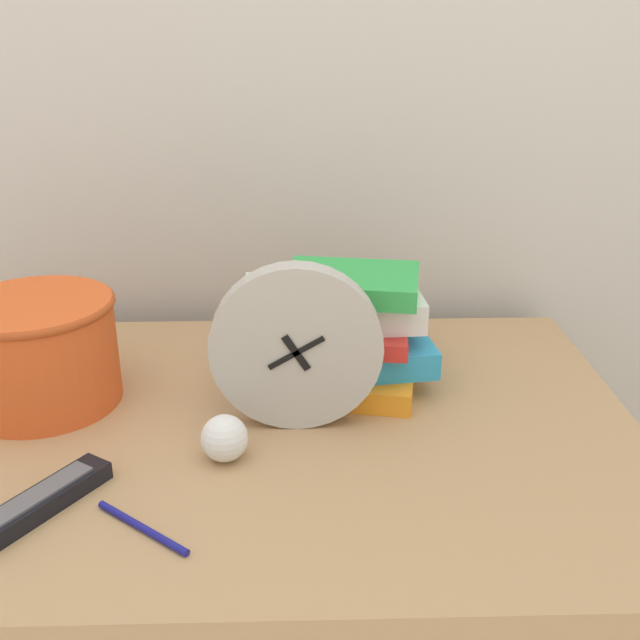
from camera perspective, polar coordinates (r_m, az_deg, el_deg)
The scene contains 8 objects.
wall_back at distance 1.25m, azimuth -6.24°, elevation 22.20°, with size 6.00×0.04×2.40m.
desk at distance 1.20m, azimuth -5.93°, elevation -22.75°, with size 1.04×0.68×0.72m.
desk_clock at distance 0.92m, azimuth -1.83°, elevation -2.13°, with size 0.21×0.03×0.21m.
book_stack at distance 1.04m, azimuth 1.62°, elevation -0.68°, with size 0.27×0.21×0.16m.
basket at distance 1.05m, azimuth -20.68°, elevation -2.05°, with size 0.21×0.21×0.14m.
tv_remote at distance 0.86m, azimuth -20.59°, elevation -12.89°, with size 0.13×0.16×0.02m.
crumpled_paper_ball at distance 0.89m, azimuth -7.59°, elevation -8.92°, with size 0.06×0.06×0.06m.
pen at distance 0.81m, azimuth -13.40°, elevation -15.13°, with size 0.11×0.09×0.01m.
Camera 1 is at (0.09, -0.50, 1.21)m, focal length 42.00 mm.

